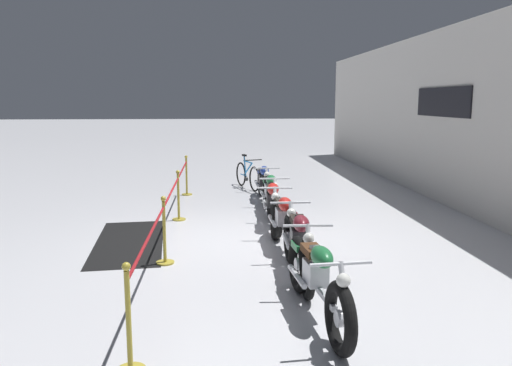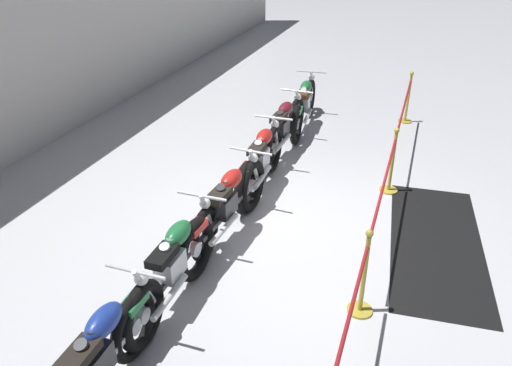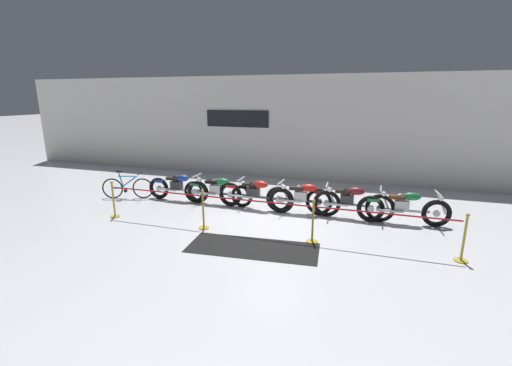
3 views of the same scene
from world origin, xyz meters
name	(u,v)px [view 2 (image 2 of 3)]	position (x,y,z in m)	size (l,w,h in m)	color
ground_plane	(289,220)	(0.00, 0.00, 0.00)	(120.00, 120.00, 0.00)	silver
motorcycle_blue_0	(98,364)	(-3.41, 0.72, 0.46)	(2.19, 0.62, 0.94)	black
motorcycle_green_1	(173,266)	(-2.00, 0.74, 0.46)	(2.35, 0.62, 0.93)	black
motorcycle_red_2	(226,208)	(-0.72, 0.65, 0.47)	(2.44, 0.62, 0.96)	black
motorcycle_red_3	(261,161)	(0.73, 0.67, 0.49)	(2.19, 0.62, 0.97)	black
motorcycle_maroon_4	(282,129)	(2.03, 0.72, 0.49)	(2.46, 0.62, 0.97)	black
motorcycle_green_5	(304,105)	(3.45, 0.69, 0.47)	(2.40, 0.62, 0.95)	black
stanchion_far_left	(369,246)	(-1.29, -1.23, 0.72)	(8.85, 0.28, 1.05)	gold
stanchion_mid_left	(363,285)	(-1.52, -1.23, 0.36)	(0.28, 0.28, 1.05)	gold
stanchion_mid_right	(391,170)	(1.32, -1.23, 0.36)	(0.28, 0.28, 1.05)	gold
stanchion_far_right	(407,105)	(4.44, -1.23, 0.36)	(0.28, 0.28, 1.05)	gold
floor_banner	(436,243)	(0.09, -1.99, 0.00)	(2.97, 1.16, 0.01)	black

